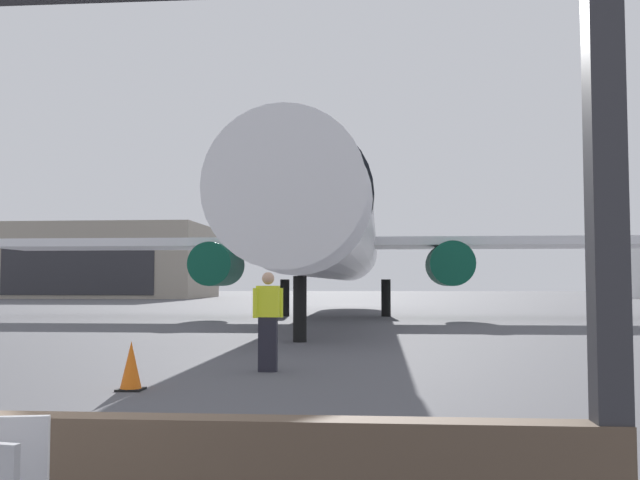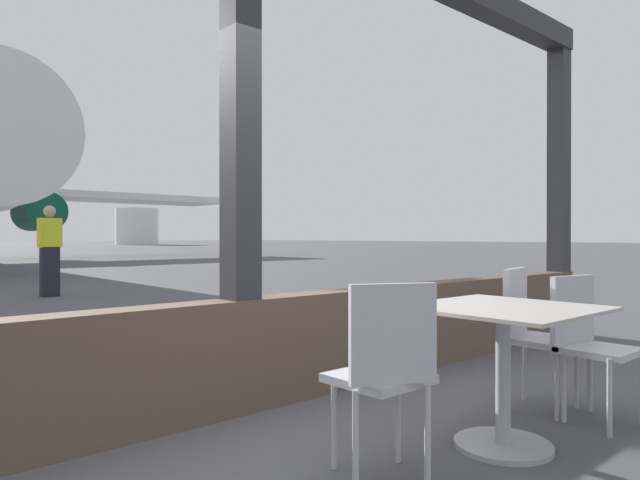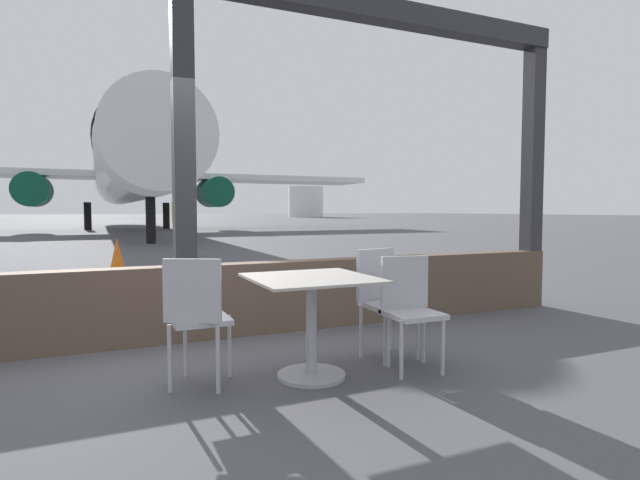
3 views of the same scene
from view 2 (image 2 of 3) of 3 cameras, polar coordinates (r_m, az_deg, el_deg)
name	(u,v)px [view 2 (image 2 of 3)]	position (r m, az deg, el deg)	size (l,w,h in m)	color
window_frame	(241,225)	(3.74, -8.04, 1.49)	(9.18, 0.24, 3.59)	brown
dining_table	(503,358)	(3.26, 18.05, -11.31)	(0.90, 0.90, 0.77)	#ADA89E
cafe_chair_window_left	(530,326)	(4.05, 20.45, -8.11)	(0.45, 0.45, 0.93)	#B2B2B7
cafe_chair_window_right	(385,364)	(2.65, 6.61, -12.37)	(0.51, 0.51, 0.94)	#B2B2B7
cafe_chair_aisle_left	(587,335)	(3.93, 25.37, -8.67)	(0.44, 0.44, 0.90)	#B2B2B7
ground_crew_worker	(50,249)	(11.93, -25.67, -0.86)	(0.50, 0.34, 1.74)	black
fuel_storage_tank	(137,227)	(85.78, -18.05, 1.31)	(6.01, 6.01, 5.24)	white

